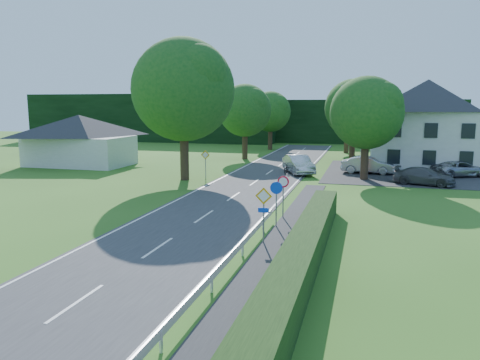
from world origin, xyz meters
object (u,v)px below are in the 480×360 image
(motorcycle, at_px, (288,167))
(parked_car_silver_a, at_px, (368,165))
(moving_car, at_px, (298,164))
(parked_car_grey, at_px, (424,176))
(parked_car_red, at_px, (384,163))
(parked_car_silver_b, at_px, (460,169))
(parasol, at_px, (368,166))
(streetlight, at_px, (361,125))

(motorcycle, xyz_separation_m, parked_car_silver_a, (6.98, 1.86, 0.24))
(moving_car, bearing_deg, parked_car_grey, -42.81)
(parked_car_red, height_order, parked_car_silver_a, parked_car_red)
(moving_car, xyz_separation_m, parked_car_silver_b, (13.88, 1.95, -0.16))
(moving_car, height_order, parked_car_grey, moving_car)
(parked_car_silver_b, bearing_deg, moving_car, 72.62)
(motorcycle, distance_m, parked_car_silver_a, 7.23)
(parked_car_red, bearing_deg, parked_car_grey, -164.58)
(parked_car_grey, relative_size, parked_car_silver_b, 0.95)
(moving_car, relative_size, parasol, 2.63)
(streetlight, distance_m, parked_car_silver_a, 4.06)
(motorcycle, height_order, parked_car_silver_a, parked_car_silver_a)
(parked_car_grey, relative_size, parasol, 2.39)
(parked_car_silver_a, bearing_deg, streetlight, 159.54)
(motorcycle, relative_size, parked_car_red, 0.43)
(streetlight, distance_m, parasol, 3.65)
(parked_car_silver_b, height_order, parasol, parasol)
(moving_car, distance_m, parked_car_silver_b, 14.02)
(parked_car_silver_a, height_order, parked_car_silver_b, parked_car_silver_a)
(parked_car_grey, distance_m, parasol, 5.81)
(parasol, bearing_deg, motorcycle, -174.81)
(parked_car_red, height_order, parked_car_grey, parked_car_red)
(parked_car_silver_a, bearing_deg, moving_car, 109.11)
(parked_car_red, xyz_separation_m, parked_car_silver_b, (6.38, -1.15, -0.14))
(parked_car_silver_b, bearing_deg, motorcycle, 72.63)
(parked_car_silver_a, xyz_separation_m, parked_car_silver_b, (7.80, 0.22, -0.11))
(streetlight, height_order, parked_car_silver_b, streetlight)
(parked_car_silver_a, bearing_deg, motorcycle, 108.15)
(streetlight, bearing_deg, moving_car, -179.00)
(parked_car_silver_a, xyz_separation_m, parked_car_grey, (4.28, -5.13, -0.11))
(parked_car_silver_a, bearing_deg, parked_car_red, -42.87)
(streetlight, bearing_deg, parked_car_silver_b, 12.27)
(parked_car_grey, height_order, parked_car_silver_b, parked_car_silver_b)
(streetlight, xyz_separation_m, parked_car_red, (2.14, 3.00, -3.62))
(parasol, bearing_deg, parked_car_silver_a, 89.63)
(streetlight, height_order, motorcycle, streetlight)
(streetlight, distance_m, parked_car_red, 5.16)
(moving_car, bearing_deg, motorcycle, 163.53)
(parked_car_silver_b, bearing_deg, parked_car_silver_a, 66.25)
(parked_car_silver_a, bearing_deg, parasol, -177.12)
(parked_car_silver_a, bearing_deg, parked_car_silver_b, -85.14)
(streetlight, bearing_deg, parasol, 30.10)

